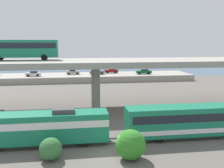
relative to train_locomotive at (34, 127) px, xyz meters
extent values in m
plane|color=#605B54|center=(8.30, -4.00, -2.19)|extent=(260.00, 260.00, 0.00)
cube|color=#59544C|center=(8.30, -0.74, -2.13)|extent=(110.00, 0.12, 0.12)
cube|color=#59544C|center=(8.30, 0.74, -2.13)|extent=(110.00, 0.12, 0.12)
cube|color=#197A56|center=(0.75, 0.00, -0.11)|extent=(14.95, 3.00, 3.20)
cube|color=white|center=(0.75, 0.00, 0.46)|extent=(14.95, 3.04, 0.77)
cube|color=#3F3F42|center=(3.29, 0.00, 1.74)|extent=(2.40, 1.80, 0.50)
cylinder|color=black|center=(-3.93, 1.35, -1.71)|extent=(0.96, 0.18, 0.96)
cylinder|color=black|center=(5.42, -1.35, -1.71)|extent=(0.96, 0.18, 0.96)
cylinder|color=black|center=(5.42, 1.35, -1.71)|extent=(0.96, 0.18, 0.96)
cube|color=#197A56|center=(21.10, 0.00, -0.03)|extent=(21.33, 3.00, 3.40)
cube|color=black|center=(21.10, 0.00, 0.58)|extent=(20.48, 3.04, 0.95)
cube|color=white|center=(21.10, 0.00, -0.98)|extent=(20.48, 3.04, 0.54)
cylinder|color=black|center=(14.17, -1.35, -1.73)|extent=(0.92, 0.18, 0.92)
cylinder|color=black|center=(14.17, 1.35, -1.73)|extent=(0.92, 0.18, 0.92)
cube|color=#9E998E|center=(8.30, 16.00, 5.72)|extent=(96.00, 12.08, 0.98)
cylinder|color=#9E998E|center=(8.30, 16.00, 1.52)|extent=(1.50, 1.50, 7.42)
cube|color=#197A56|center=(-4.03, 17.81, 8.16)|extent=(12.00, 2.55, 2.90)
cube|color=black|center=(-4.03, 17.81, 8.69)|extent=(11.52, 2.59, 0.93)
cylinder|color=black|center=(-7.75, 19.02, 6.71)|extent=(1.00, 0.26, 1.00)
cylinder|color=black|center=(-0.31, 16.60, 6.71)|extent=(1.00, 0.26, 1.00)
cylinder|color=black|center=(-0.31, 19.02, 6.71)|extent=(1.00, 0.26, 1.00)
cube|color=#9E998E|center=(8.30, 51.00, -1.32)|extent=(63.96, 12.79, 1.75)
cube|color=#515459|center=(11.75, 50.98, 0.23)|extent=(4.51, 1.88, 0.70)
cube|color=#1E232B|center=(11.53, 50.98, 0.82)|extent=(1.98, 1.65, 0.48)
cylinder|color=black|center=(13.15, 51.87, -0.12)|extent=(0.64, 0.20, 0.64)
cylinder|color=black|center=(13.15, 50.08, -0.12)|extent=(0.64, 0.20, 0.64)
cylinder|color=black|center=(10.36, 51.87, -0.12)|extent=(0.64, 0.20, 0.64)
cylinder|color=black|center=(10.36, 50.08, -0.12)|extent=(0.64, 0.20, 0.64)
cube|color=#0C4C26|center=(25.98, 49.40, 0.23)|extent=(4.59, 1.83, 0.70)
cube|color=#1E232B|center=(26.21, 49.40, 0.82)|extent=(2.02, 1.61, 0.48)
cylinder|color=black|center=(24.55, 48.54, -0.12)|extent=(0.64, 0.20, 0.64)
cylinder|color=black|center=(24.55, 50.27, -0.12)|extent=(0.64, 0.20, 0.64)
cylinder|color=black|center=(27.40, 48.54, -0.12)|extent=(0.64, 0.20, 0.64)
cylinder|color=black|center=(27.40, 50.27, -0.12)|extent=(0.64, 0.20, 0.64)
cube|color=#B7B7BC|center=(-6.82, 48.87, 0.23)|extent=(4.22, 1.78, 0.70)
cube|color=#1E232B|center=(-6.61, 48.87, 0.82)|extent=(1.86, 1.57, 0.48)
cylinder|color=black|center=(-8.13, 48.02, -0.12)|extent=(0.64, 0.20, 0.64)
cylinder|color=black|center=(-8.13, 49.71, -0.12)|extent=(0.64, 0.20, 0.64)
cylinder|color=black|center=(-5.51, 48.02, -0.12)|extent=(0.64, 0.20, 0.64)
cylinder|color=black|center=(-5.51, 49.71, -0.12)|extent=(0.64, 0.20, 0.64)
cube|color=#9E998C|center=(4.52, 51.85, 0.23)|extent=(4.03, 1.76, 0.70)
cube|color=#1E232B|center=(4.32, 51.85, 0.82)|extent=(1.77, 1.55, 0.48)
cylinder|color=black|center=(5.77, 52.69, -0.12)|extent=(0.64, 0.20, 0.64)
cylinder|color=black|center=(5.77, 51.01, -0.12)|extent=(0.64, 0.20, 0.64)
cylinder|color=black|center=(3.27, 52.69, -0.12)|extent=(0.64, 0.20, 0.64)
cylinder|color=black|center=(3.27, 51.01, -0.12)|extent=(0.64, 0.20, 0.64)
cube|color=maroon|center=(16.53, 53.68, 0.23)|extent=(4.18, 1.88, 0.70)
cube|color=#1E232B|center=(16.74, 53.68, 0.82)|extent=(1.84, 1.66, 0.48)
cylinder|color=black|center=(15.24, 52.79, -0.12)|extent=(0.64, 0.20, 0.64)
cylinder|color=black|center=(15.24, 54.58, -0.12)|extent=(0.64, 0.20, 0.64)
cylinder|color=black|center=(17.83, 52.79, -0.12)|extent=(0.64, 0.20, 0.64)
cylinder|color=black|center=(17.83, 54.58, -0.12)|extent=(0.64, 0.20, 0.64)
cube|color=#385B7A|center=(8.30, 74.00, -2.19)|extent=(140.00, 36.00, 0.01)
sphere|color=#326C37|center=(2.09, -4.02, -1.08)|extent=(2.23, 2.23, 2.23)
sphere|color=#308226|center=(9.87, -5.02, -0.69)|extent=(3.00, 3.00, 3.00)
camera|label=1|loc=(4.40, -29.27, 9.26)|focal=42.61mm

